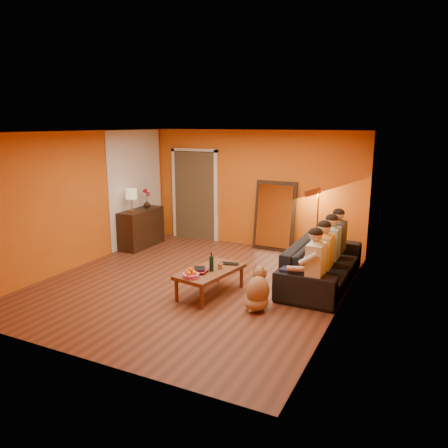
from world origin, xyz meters
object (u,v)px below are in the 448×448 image
at_px(table_lamp, 132,200).
at_px(tumbler, 220,266).
at_px(person_mid_left, 324,257).
at_px(coffee_table, 210,282).
at_px(floor_lamp, 317,225).
at_px(dog, 258,288).
at_px(vase, 147,204).
at_px(mirror_frame, 275,216).
at_px(person_far_right, 338,241).
at_px(sideboard, 141,228).
at_px(sofa, 322,263).
at_px(person_far_left, 316,267).
at_px(person_mid_right, 332,249).
at_px(wine_bottle, 211,262).
at_px(laptop, 229,264).

height_order(table_lamp, tumbler, table_lamp).
bearing_deg(person_mid_left, coffee_table, -152.23).
distance_m(floor_lamp, dog, 2.88).
height_order(dog, vase, vase).
bearing_deg(table_lamp, mirror_frame, 26.32).
height_order(coffee_table, person_far_right, person_far_right).
height_order(floor_lamp, dog, floor_lamp).
distance_m(person_mid_left, tumbler, 1.70).
height_order(sideboard, sofa, sideboard).
distance_m(coffee_table, floor_lamp, 2.90).
bearing_deg(person_mid_left, sofa, 106.11).
distance_m(sideboard, sofa, 4.27).
bearing_deg(sideboard, person_far_left, -19.39).
xyz_separation_m(floor_lamp, person_mid_right, (0.57, -1.24, -0.11)).
xyz_separation_m(sofa, coffee_table, (-1.51, -1.31, -0.15)).
xyz_separation_m(table_lamp, dog, (3.64, -1.74, -0.78)).
height_order(dog, person_far_right, person_far_right).
relative_size(coffee_table, person_mid_left, 1.00).
bearing_deg(vase, person_mid_left, -15.81).
bearing_deg(table_lamp, coffee_table, -29.60).
xyz_separation_m(wine_bottle, tumbler, (0.07, 0.17, -0.11)).
height_order(table_lamp, vase, table_lamp).
height_order(dog, tumbler, dog).
height_order(mirror_frame, coffee_table, mirror_frame).
relative_size(person_far_right, vase, 7.17).
relative_size(sofa, laptop, 8.23).
distance_m(sofa, person_mid_right, 0.30).
bearing_deg(mirror_frame, sofa, -48.13).
height_order(sofa, laptop, sofa).
height_order(sideboard, vase, vase).
height_order(person_mid_right, wine_bottle, person_mid_right).
xyz_separation_m(table_lamp, sofa, (4.24, -0.24, -0.75)).
relative_size(sideboard, coffee_table, 0.97).
bearing_deg(floor_lamp, person_mid_left, -63.12).
relative_size(person_far_right, wine_bottle, 3.94).
bearing_deg(wine_bottle, person_far_right, 51.71).
distance_m(sofa, person_far_left, 1.04).
bearing_deg(table_lamp, floor_lamp, 16.14).
height_order(mirror_frame, table_lamp, mirror_frame).
height_order(dog, person_mid_right, person_mid_right).
relative_size(sofa, floor_lamp, 1.71).
bearing_deg(dog, mirror_frame, 123.38).
distance_m(floor_lamp, wine_bottle, 2.89).
relative_size(table_lamp, laptop, 1.71).
xyz_separation_m(sofa, vase, (-4.24, 0.79, 0.58)).
bearing_deg(sofa, floor_lamp, 18.15).
xyz_separation_m(person_far_left, laptop, (-1.46, 0.04, -0.18)).
bearing_deg(vase, sideboard, -90.00).
relative_size(mirror_frame, laptop, 5.08).
height_order(person_mid_right, person_far_right, same).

